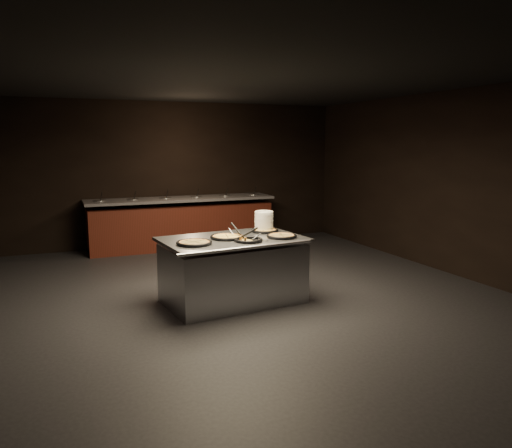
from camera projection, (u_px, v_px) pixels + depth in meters
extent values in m
cube|color=black|center=(246.00, 297.00, 6.80)|extent=(7.00, 8.00, 0.01)
cube|color=black|center=(245.00, 77.00, 6.33)|extent=(7.00, 8.00, 0.01)
cube|color=black|center=(175.00, 174.00, 10.22)|extent=(7.00, 0.01, 2.90)
cube|color=black|center=(493.00, 252.00, 2.91)|extent=(7.00, 0.01, 2.90)
cube|color=black|center=(452.00, 183.00, 7.88)|extent=(0.01, 8.00, 2.90)
cube|color=#4E1A12|center=(182.00, 226.00, 9.99)|extent=(3.60, 0.75, 0.85)
cube|color=slate|center=(181.00, 199.00, 9.91)|extent=(3.70, 0.83, 0.05)
cube|color=#36190C|center=(182.00, 245.00, 10.06)|extent=(3.60, 0.69, 0.08)
cylinder|color=#AAACB1|center=(100.00, 202.00, 9.32)|extent=(0.22, 0.22, 0.08)
cylinder|color=#567830|center=(100.00, 201.00, 9.32)|extent=(0.19, 0.19, 0.02)
cylinder|color=black|center=(101.00, 196.00, 9.30)|extent=(0.04, 0.10, 0.19)
cylinder|color=#AAACB1|center=(133.00, 201.00, 9.56)|extent=(0.22, 0.22, 0.08)
cylinder|color=#567830|center=(133.00, 200.00, 9.55)|extent=(0.19, 0.19, 0.02)
cylinder|color=black|center=(135.00, 195.00, 9.53)|extent=(0.04, 0.10, 0.19)
cylinder|color=#AAACB1|center=(165.00, 199.00, 9.79)|extent=(0.22, 0.22, 0.08)
cylinder|color=#567830|center=(165.00, 198.00, 9.78)|extent=(0.19, 0.19, 0.02)
cylinder|color=black|center=(167.00, 194.00, 9.76)|extent=(0.04, 0.10, 0.19)
cylinder|color=#AAACB1|center=(196.00, 198.00, 10.02)|extent=(0.22, 0.22, 0.08)
cylinder|color=#567830|center=(196.00, 197.00, 10.02)|extent=(0.19, 0.19, 0.02)
cylinder|color=black|center=(198.00, 193.00, 10.00)|extent=(0.04, 0.10, 0.19)
cylinder|color=#AAACB1|center=(225.00, 197.00, 10.25)|extent=(0.22, 0.22, 0.08)
cylinder|color=#567830|center=(225.00, 196.00, 10.25)|extent=(0.19, 0.19, 0.02)
cylinder|color=black|center=(227.00, 192.00, 10.23)|extent=(0.04, 0.10, 0.19)
cylinder|color=#AAACB1|center=(253.00, 196.00, 10.49)|extent=(0.22, 0.22, 0.08)
cylinder|color=#567830|center=(253.00, 195.00, 10.48)|extent=(0.19, 0.19, 0.02)
cylinder|color=black|center=(255.00, 191.00, 10.46)|extent=(0.04, 0.10, 0.19)
cube|color=#AAACB1|center=(233.00, 273.00, 6.55)|extent=(1.82, 1.22, 0.77)
cube|color=#AAACB1|center=(232.00, 240.00, 6.47)|extent=(1.90, 1.31, 0.04)
cylinder|color=#AAACB1|center=(248.00, 248.00, 5.96)|extent=(1.79, 0.23, 0.04)
cylinder|color=white|center=(264.00, 221.00, 6.98)|extent=(0.26, 0.26, 0.27)
cylinder|color=black|center=(194.00, 244.00, 6.07)|extent=(0.41, 0.41, 0.01)
torus|color=black|center=(194.00, 243.00, 6.07)|extent=(0.44, 0.44, 0.04)
torus|color=olive|center=(194.00, 242.00, 6.07)|extent=(0.38, 0.38, 0.03)
cylinder|color=#B9804A|center=(194.00, 243.00, 6.07)|extent=(0.33, 0.33, 0.02)
cube|color=black|center=(194.00, 242.00, 6.07)|extent=(0.16, 0.30, 0.00)
cube|color=black|center=(194.00, 242.00, 6.07)|extent=(0.30, 0.16, 0.00)
cylinder|color=black|center=(227.00, 238.00, 6.45)|extent=(0.41, 0.41, 0.01)
torus|color=black|center=(227.00, 237.00, 6.45)|extent=(0.44, 0.44, 0.04)
torus|color=olive|center=(227.00, 236.00, 6.45)|extent=(0.38, 0.38, 0.03)
cylinder|color=#DABD4F|center=(227.00, 237.00, 6.45)|extent=(0.33, 0.33, 0.02)
cube|color=black|center=(227.00, 236.00, 6.45)|extent=(0.07, 0.33, 0.00)
cube|color=black|center=(227.00, 236.00, 6.45)|extent=(0.33, 0.07, 0.00)
cylinder|color=black|center=(265.00, 231.00, 6.93)|extent=(0.36, 0.36, 0.01)
torus|color=black|center=(265.00, 230.00, 6.92)|extent=(0.38, 0.38, 0.04)
torus|color=olive|center=(265.00, 230.00, 6.92)|extent=(0.32, 0.32, 0.03)
cylinder|color=#DABD4F|center=(265.00, 230.00, 6.92)|extent=(0.28, 0.28, 0.02)
cube|color=black|center=(265.00, 230.00, 6.92)|extent=(0.22, 0.18, 0.00)
cube|color=black|center=(265.00, 230.00, 6.92)|extent=(0.18, 0.22, 0.00)
cylinder|color=black|center=(249.00, 241.00, 6.24)|extent=(0.33, 0.33, 0.01)
torus|color=black|center=(249.00, 240.00, 6.24)|extent=(0.35, 0.35, 0.04)
cylinder|color=black|center=(282.00, 237.00, 6.52)|extent=(0.37, 0.37, 0.01)
torus|color=black|center=(282.00, 236.00, 6.51)|extent=(0.40, 0.40, 0.04)
torus|color=olive|center=(282.00, 236.00, 6.51)|extent=(0.34, 0.34, 0.03)
cylinder|color=#B9804A|center=(282.00, 236.00, 6.51)|extent=(0.29, 0.29, 0.02)
cube|color=black|center=(282.00, 235.00, 6.51)|extent=(0.08, 0.29, 0.00)
cube|color=black|center=(282.00, 235.00, 6.51)|extent=(0.29, 0.08, 0.00)
cube|color=#AAACB1|center=(227.00, 234.00, 6.67)|extent=(0.14, 0.15, 0.00)
cylinder|color=black|center=(236.00, 229.00, 6.53)|extent=(0.08, 0.22, 0.15)
cylinder|color=#AAACB1|center=(232.00, 232.00, 6.60)|extent=(0.05, 0.11, 0.09)
cube|color=#AAACB1|center=(263.00, 239.00, 6.29)|extent=(0.14, 0.13, 0.00)
cylinder|color=black|center=(249.00, 232.00, 6.25)|extent=(0.22, 0.09, 0.14)
cylinder|color=#AAACB1|center=(256.00, 237.00, 6.27)|extent=(0.11, 0.04, 0.09)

